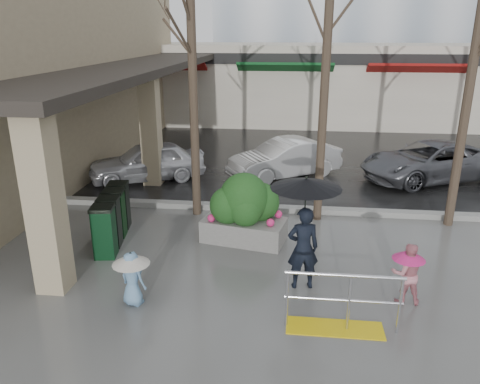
% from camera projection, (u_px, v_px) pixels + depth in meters
% --- Properties ---
extents(ground, '(120.00, 120.00, 0.00)m').
position_uv_depth(ground, '(261.00, 287.00, 9.02)').
color(ground, '#51514F').
rests_on(ground, ground).
extents(street_asphalt, '(120.00, 36.00, 0.01)m').
position_uv_depth(street_asphalt, '(286.00, 108.00, 29.66)').
color(street_asphalt, black).
rests_on(street_asphalt, ground).
extents(curb, '(120.00, 0.30, 0.15)m').
position_uv_depth(curb, '(272.00, 209.00, 12.75)').
color(curb, gray).
rests_on(curb, ground).
extents(near_building, '(6.00, 18.00, 8.00)m').
position_uv_depth(near_building, '(21.00, 51.00, 16.19)').
color(near_building, tan).
rests_on(near_building, ground).
extents(canopy_slab, '(2.80, 18.00, 0.25)m').
position_uv_depth(canopy_slab, '(139.00, 63.00, 15.86)').
color(canopy_slab, '#2D2823').
rests_on(canopy_slab, pillar_front).
extents(pillar_front, '(0.55, 0.55, 3.50)m').
position_uv_depth(pillar_front, '(45.00, 202.00, 8.40)').
color(pillar_front, tan).
rests_on(pillar_front, ground).
extents(pillar_back, '(0.55, 0.55, 3.50)m').
position_uv_depth(pillar_back, '(151.00, 130.00, 14.50)').
color(pillar_back, tan).
rests_on(pillar_back, ground).
extents(storefront_row, '(34.00, 6.74, 4.00)m').
position_uv_depth(storefront_row, '(324.00, 83.00, 25.00)').
color(storefront_row, beige).
rests_on(storefront_row, ground).
extents(handrail, '(1.90, 0.50, 1.03)m').
position_uv_depth(handrail, '(340.00, 309.00, 7.62)').
color(handrail, yellow).
rests_on(handrail, ground).
extents(tree_west, '(3.20, 3.20, 6.80)m').
position_uv_depth(tree_west, '(191.00, 12.00, 10.95)').
color(tree_west, '#382B21').
rests_on(tree_west, ground).
extents(tree_midwest, '(3.20, 3.20, 7.00)m').
position_uv_depth(tree_midwest, '(329.00, 4.00, 10.55)').
color(tree_midwest, '#382B21').
rests_on(tree_midwest, ground).
extents(tree_mideast, '(3.20, 3.20, 6.50)m').
position_uv_depth(tree_mideast, '(480.00, 22.00, 10.31)').
color(tree_mideast, '#382B21').
rests_on(tree_mideast, ground).
extents(woman, '(1.30, 1.30, 2.23)m').
position_uv_depth(woman, '(304.00, 220.00, 8.57)').
color(woman, black).
rests_on(woman, ground).
extents(child_pink, '(0.58, 0.58, 1.15)m').
position_uv_depth(child_pink, '(407.00, 270.00, 8.31)').
color(child_pink, '#D4818E').
rests_on(child_pink, ground).
extents(child_blue, '(0.67, 0.67, 1.03)m').
position_uv_depth(child_blue, '(132.00, 272.00, 8.25)').
color(child_blue, '#6B96BE').
rests_on(child_blue, ground).
extents(planter, '(2.04, 1.31, 1.65)m').
position_uv_depth(planter, '(245.00, 209.00, 10.76)').
color(planter, slate).
rests_on(planter, ground).
extents(news_boxes, '(0.79, 2.13, 1.16)m').
position_uv_depth(news_boxes, '(112.00, 217.00, 10.81)').
color(news_boxes, '#0B3218').
rests_on(news_boxes, ground).
extents(car_a, '(3.98, 2.90, 1.26)m').
position_uv_depth(car_a, '(147.00, 161.00, 15.25)').
color(car_a, silver).
rests_on(car_a, ground).
extents(car_b, '(3.91, 3.25, 1.26)m').
position_uv_depth(car_b, '(285.00, 159.00, 15.58)').
color(car_b, white).
rests_on(car_b, ground).
extents(car_c, '(4.99, 3.78, 1.26)m').
position_uv_depth(car_c, '(429.00, 161.00, 15.26)').
color(car_c, '#595A60').
rests_on(car_c, ground).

